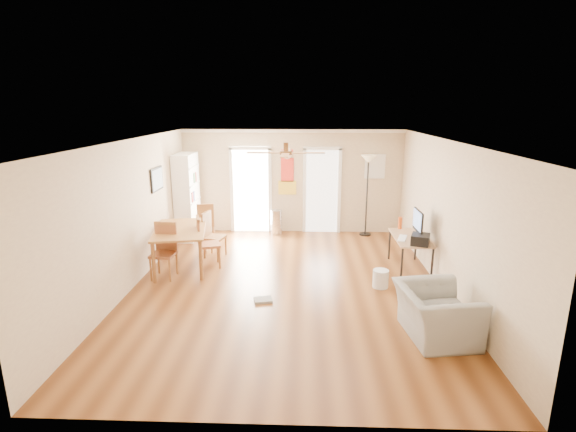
{
  "coord_description": "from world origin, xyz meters",
  "views": [
    {
      "loc": [
        0.29,
        -7.21,
        3.16
      ],
      "look_at": [
        0.0,
        0.6,
        1.15
      ],
      "focal_mm": 26.81,
      "sensor_mm": 36.0,
      "label": 1
    }
  ],
  "objects_px": {
    "dining_chair_near": "(163,251)",
    "trash_can": "(276,222)",
    "printer": "(420,239)",
    "wastebasket_a": "(381,279)",
    "dining_table": "(181,248)",
    "dining_chair_right_a": "(215,235)",
    "armchair": "(436,313)",
    "bookshelf": "(187,197)",
    "torchiere_lamp": "(367,196)",
    "dining_chair_far": "(206,222)",
    "computer_desk": "(409,253)",
    "dining_chair_right_b": "(209,242)"
  },
  "relations": [
    {
      "from": "dining_table",
      "to": "printer",
      "type": "relative_size",
      "value": 4.38
    },
    {
      "from": "torchiere_lamp",
      "to": "printer",
      "type": "relative_size",
      "value": 5.47
    },
    {
      "from": "trash_can",
      "to": "armchair",
      "type": "distance_m",
      "value": 5.53
    },
    {
      "from": "trash_can",
      "to": "printer",
      "type": "height_order",
      "value": "printer"
    },
    {
      "from": "dining_chair_right_a",
      "to": "dining_chair_far",
      "type": "distance_m",
      "value": 1.18
    },
    {
      "from": "torchiere_lamp",
      "to": "computer_desk",
      "type": "distance_m",
      "value": 2.51
    },
    {
      "from": "bookshelf",
      "to": "armchair",
      "type": "xyz_separation_m",
      "value": [
        4.67,
        -4.51,
        -0.68
      ]
    },
    {
      "from": "printer",
      "to": "wastebasket_a",
      "type": "bearing_deg",
      "value": -130.85
    },
    {
      "from": "dining_table",
      "to": "dining_chair_right_a",
      "type": "bearing_deg",
      "value": 48.98
    },
    {
      "from": "dining_table",
      "to": "trash_can",
      "type": "distance_m",
      "value": 2.94
    },
    {
      "from": "dining_chair_right_b",
      "to": "armchair",
      "type": "distance_m",
      "value": 4.57
    },
    {
      "from": "dining_chair_far",
      "to": "computer_desk",
      "type": "distance_m",
      "value": 4.74
    },
    {
      "from": "dining_chair_near",
      "to": "trash_can",
      "type": "height_order",
      "value": "dining_chair_near"
    },
    {
      "from": "bookshelf",
      "to": "dining_chair_near",
      "type": "distance_m",
      "value": 2.58
    },
    {
      "from": "bookshelf",
      "to": "dining_chair_right_a",
      "type": "distance_m",
      "value": 1.71
    },
    {
      "from": "printer",
      "to": "dining_chair_near",
      "type": "bearing_deg",
      "value": -158.68
    },
    {
      "from": "bookshelf",
      "to": "dining_chair_near",
      "type": "relative_size",
      "value": 2.01
    },
    {
      "from": "dining_chair_right_a",
      "to": "dining_chair_near",
      "type": "xyz_separation_m",
      "value": [
        -0.73,
        -1.19,
        0.03
      ]
    },
    {
      "from": "dining_table",
      "to": "computer_desk",
      "type": "xyz_separation_m",
      "value": [
        4.53,
        0.01,
        -0.06
      ]
    },
    {
      "from": "trash_can",
      "to": "dining_chair_far",
      "type": "bearing_deg",
      "value": -159.03
    },
    {
      "from": "wastebasket_a",
      "to": "armchair",
      "type": "height_order",
      "value": "armchair"
    },
    {
      "from": "printer",
      "to": "armchair",
      "type": "bearing_deg",
      "value": -78.2
    },
    {
      "from": "bookshelf",
      "to": "computer_desk",
      "type": "height_order",
      "value": "bookshelf"
    },
    {
      "from": "armchair",
      "to": "bookshelf",
      "type": "bearing_deg",
      "value": 38.19
    },
    {
      "from": "bookshelf",
      "to": "printer",
      "type": "bearing_deg",
      "value": -15.98
    },
    {
      "from": "dining_chair_right_a",
      "to": "armchair",
      "type": "xyz_separation_m",
      "value": [
        3.75,
        -3.19,
        -0.13
      ]
    },
    {
      "from": "dining_chair_near",
      "to": "dining_table",
      "type": "bearing_deg",
      "value": 75.92
    },
    {
      "from": "dining_chair_far",
      "to": "armchair",
      "type": "distance_m",
      "value": 5.99
    },
    {
      "from": "dining_table",
      "to": "torchiere_lamp",
      "type": "bearing_deg",
      "value": 30.63
    },
    {
      "from": "dining_chair_far",
      "to": "torchiere_lamp",
      "type": "xyz_separation_m",
      "value": [
        3.88,
        0.64,
        0.53
      ]
    },
    {
      "from": "bookshelf",
      "to": "dining_chair_right_a",
      "type": "relative_size",
      "value": 2.13
    },
    {
      "from": "computer_desk",
      "to": "wastebasket_a",
      "type": "bearing_deg",
      "value": -128.67
    },
    {
      "from": "dining_chair_near",
      "to": "trash_can",
      "type": "xyz_separation_m",
      "value": [
        1.94,
        2.91,
        -0.2
      ]
    },
    {
      "from": "dining_chair_far",
      "to": "trash_can",
      "type": "relative_size",
      "value": 1.5
    },
    {
      "from": "dining_table",
      "to": "dining_chair_near",
      "type": "relative_size",
      "value": 1.56
    },
    {
      "from": "dining_chair_right_a",
      "to": "torchiere_lamp",
      "type": "xyz_separation_m",
      "value": [
        3.45,
        1.74,
        0.52
      ]
    },
    {
      "from": "dining_chair_right_b",
      "to": "trash_can",
      "type": "bearing_deg",
      "value": -44.73
    },
    {
      "from": "torchiere_lamp",
      "to": "wastebasket_a",
      "type": "bearing_deg",
      "value": -93.02
    },
    {
      "from": "dining_chair_right_a",
      "to": "computer_desk",
      "type": "distance_m",
      "value": 4.03
    },
    {
      "from": "bookshelf",
      "to": "dining_chair_far",
      "type": "bearing_deg",
      "value": -15.38
    },
    {
      "from": "wastebasket_a",
      "to": "dining_chair_near",
      "type": "bearing_deg",
      "value": 175.58
    },
    {
      "from": "dining_chair_far",
      "to": "printer",
      "type": "bearing_deg",
      "value": 142.71
    },
    {
      "from": "torchiere_lamp",
      "to": "wastebasket_a",
      "type": "relative_size",
      "value": 6.19
    },
    {
      "from": "bookshelf",
      "to": "torchiere_lamp",
      "type": "height_order",
      "value": "bookshelf"
    },
    {
      "from": "bookshelf",
      "to": "wastebasket_a",
      "type": "distance_m",
      "value": 5.14
    },
    {
      "from": "torchiere_lamp",
      "to": "dining_chair_near",
      "type": "bearing_deg",
      "value": -145.04
    },
    {
      "from": "printer",
      "to": "wastebasket_a",
      "type": "height_order",
      "value": "printer"
    },
    {
      "from": "dining_table",
      "to": "wastebasket_a",
      "type": "relative_size",
      "value": 4.96
    },
    {
      "from": "trash_can",
      "to": "wastebasket_a",
      "type": "height_order",
      "value": "trash_can"
    },
    {
      "from": "torchiere_lamp",
      "to": "printer",
      "type": "distance_m",
      "value": 2.88
    }
  ]
}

